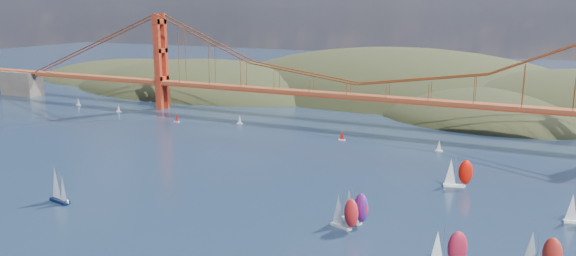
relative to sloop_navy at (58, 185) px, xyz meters
The scene contains 14 objects.
headlands 259.64m from the sloop_navy, 68.66° to the left, with size 725.00×225.00×96.00m.
bridge 153.02m from the sloop_navy, 71.59° to the left, with size 552.00×12.00×55.00m.
sloop_navy is the anchor object (origin of this frame).
racer_0 89.46m from the sloop_navy, 12.02° to the left, with size 9.24×6.00×10.33m.
racer_1 117.44m from the sloop_navy, ahead, with size 9.46×7.31×10.71m.
racer_2 137.83m from the sloop_navy, ahead, with size 9.03×5.10×10.12m.
racer_5 129.54m from the sloop_navy, 32.13° to the left, with size 9.60×5.61×10.76m.
racer_rwb 91.86m from the sloop_navy, 14.82° to the left, with size 9.53×6.86×10.70m.
distant_boat_0 178.98m from the sloop_navy, 133.75° to the left, with size 3.00×2.00×4.70m.
distant_boat_1 150.76m from the sloop_navy, 125.16° to the left, with size 3.00×2.00×4.70m.
distant_boat_2 121.91m from the sloop_navy, 109.32° to the left, with size 3.00×2.00×4.70m.
distant_boat_3 125.32m from the sloop_navy, 93.66° to the left, with size 3.00×2.00×4.70m.
distant_boat_8 148.23m from the sloop_navy, 50.06° to the left, with size 3.00×2.00×4.70m.
distant_boat_9 125.59m from the sloop_navy, 65.66° to the left, with size 3.00×2.00×4.70m.
Camera 1 is at (86.77, -81.90, 60.68)m, focal length 35.00 mm.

